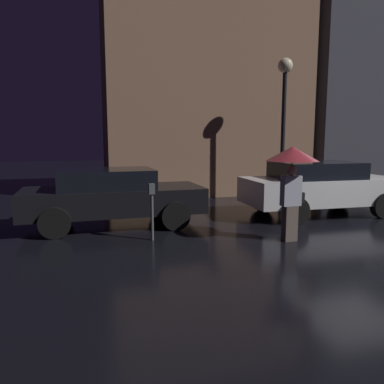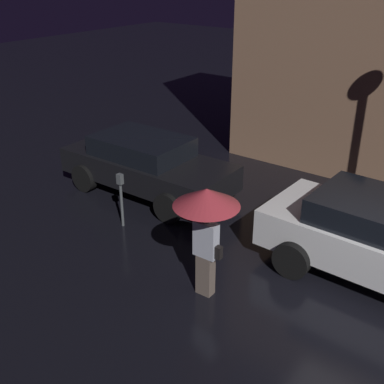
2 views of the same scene
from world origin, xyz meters
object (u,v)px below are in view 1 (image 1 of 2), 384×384
pedestrian_with_umbrella (292,165)px  parking_meter (152,205)px  parked_car_white (319,187)px  street_lamp_near (284,98)px  parked_car_black (112,196)px

pedestrian_with_umbrella → parking_meter: pedestrian_with_umbrella is taller
parked_car_white → street_lamp_near: 3.41m
parked_car_white → parked_car_black: bearing=-179.9°
parked_car_white → parking_meter: (-4.97, -1.38, -0.04)m
parked_car_black → parked_car_white: (5.66, -0.19, 0.04)m
street_lamp_near → parked_car_black: bearing=-160.9°
parked_car_black → pedestrian_with_umbrella: 4.28m
parked_car_white → parking_meter: 5.16m
parked_car_white → pedestrian_with_umbrella: 3.24m
parking_meter → street_lamp_near: (5.01, 3.54, 2.68)m
parked_car_black → street_lamp_near: size_ratio=0.92×
parked_car_black → parked_car_white: parked_car_white is taller
parked_car_white → street_lamp_near: (0.04, 2.16, 2.64)m
parked_car_white → pedestrian_with_umbrella: bearing=-133.1°
parked_car_white → street_lamp_near: street_lamp_near is taller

